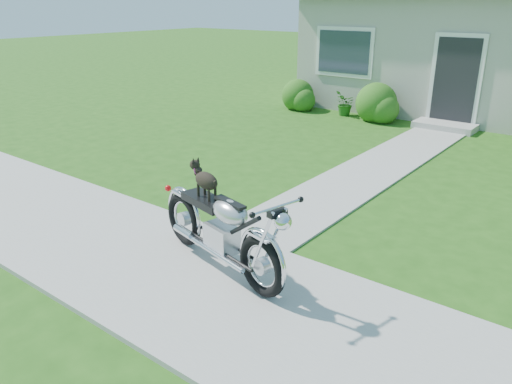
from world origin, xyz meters
TOP-DOWN VIEW (x-y plane):
  - ground at (0.00, 0.00)m, footprint 80.00×80.00m
  - sidewalk at (0.00, 0.00)m, footprint 24.00×2.20m
  - walkway at (-1.50, 5.00)m, footprint 1.20×8.00m
  - potted_plant_left at (-4.14, 8.55)m, footprint 0.70×0.74m
  - motorcycle_with_dog at (-1.29, 0.31)m, footprint 2.19×0.82m

SIDE VIEW (x-z plane):
  - ground at x=0.00m, z-range 0.00..0.00m
  - walkway at x=-1.50m, z-range 0.00..0.03m
  - sidewalk at x=0.00m, z-range 0.00..0.04m
  - potted_plant_left at x=-4.14m, z-range 0.00..0.64m
  - motorcycle_with_dog at x=-1.29m, z-range -0.03..1.14m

